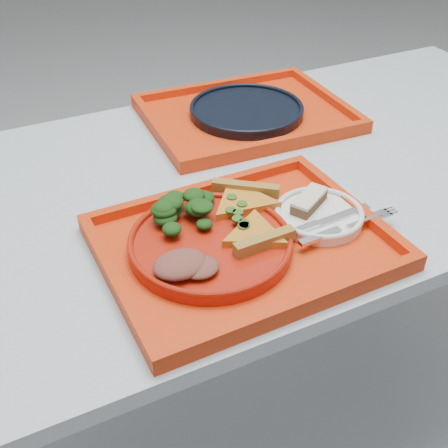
{
  "coord_description": "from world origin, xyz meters",
  "views": [
    {
      "loc": [
        -0.52,
        -0.83,
        1.33
      ],
      "look_at": [
        -0.19,
        -0.17,
        0.78
      ],
      "focal_mm": 45.0,
      "sensor_mm": 36.0,
      "label": 1
    }
  ],
  "objects_px": {
    "tray_main": "(244,246)",
    "tray_far": "(246,117)",
    "dinner_plate": "(210,245)",
    "navy_plate": "(247,111)",
    "dessert_bar": "(309,201)"
  },
  "relations": [
    {
      "from": "navy_plate",
      "to": "dessert_bar",
      "type": "distance_m",
      "value": 0.4
    },
    {
      "from": "dessert_bar",
      "to": "tray_main",
      "type": "bearing_deg",
      "value": 159.94
    },
    {
      "from": "dinner_plate",
      "to": "dessert_bar",
      "type": "bearing_deg",
      "value": 4.62
    },
    {
      "from": "tray_far",
      "to": "dinner_plate",
      "type": "relative_size",
      "value": 1.73
    },
    {
      "from": "tray_main",
      "to": "tray_far",
      "type": "xyz_separation_m",
      "value": [
        0.23,
        0.42,
        0.0
      ]
    },
    {
      "from": "navy_plate",
      "to": "tray_far",
      "type": "bearing_deg",
      "value": 0.0
    },
    {
      "from": "tray_far",
      "to": "navy_plate",
      "type": "relative_size",
      "value": 1.73
    },
    {
      "from": "navy_plate",
      "to": "dessert_bar",
      "type": "height_order",
      "value": "dessert_bar"
    },
    {
      "from": "tray_far",
      "to": "dessert_bar",
      "type": "relative_size",
      "value": 5.23
    },
    {
      "from": "tray_far",
      "to": "dinner_plate",
      "type": "height_order",
      "value": "dinner_plate"
    },
    {
      "from": "dinner_plate",
      "to": "tray_far",
      "type": "bearing_deg",
      "value": 55.19
    },
    {
      "from": "navy_plate",
      "to": "dessert_bar",
      "type": "bearing_deg",
      "value": -102.77
    },
    {
      "from": "tray_main",
      "to": "dessert_bar",
      "type": "relative_size",
      "value": 5.23
    },
    {
      "from": "tray_main",
      "to": "dessert_bar",
      "type": "distance_m",
      "value": 0.15
    },
    {
      "from": "tray_far",
      "to": "dinner_plate",
      "type": "distance_m",
      "value": 0.5
    }
  ]
}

